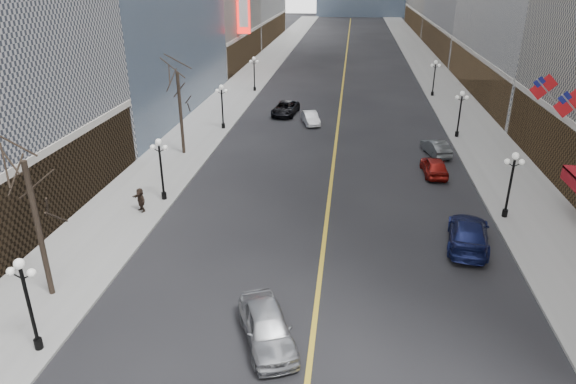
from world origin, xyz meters
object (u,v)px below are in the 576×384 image
(streetlamp_west_1, at_px, (161,163))
(car_nb_near, at_px, (267,327))
(streetlamp_west_2, at_px, (222,102))
(streetlamp_east_1, at_px, (511,178))
(car_nb_far, at_px, (285,108))
(car_sb_mid, at_px, (434,166))
(streetlamp_east_2, at_px, (460,109))
(streetlamp_east_3, at_px, (435,74))
(car_nb_mid, at_px, (311,118))
(car_sb_far, at_px, (436,148))
(car_sb_near, at_px, (468,233))
(streetlamp_west_3, at_px, (254,70))
(streetlamp_west_0, at_px, (27,296))

(streetlamp_west_1, relative_size, car_nb_near, 0.91)
(streetlamp_west_2, bearing_deg, streetlamp_west_1, -90.00)
(streetlamp_east_1, bearing_deg, streetlamp_west_2, 142.67)
(streetlamp_west_1, xyz_separation_m, car_nb_far, (5.67, 24.58, -2.16))
(streetlamp_west_2, height_order, car_sb_mid, streetlamp_west_2)
(car_sb_mid, bearing_deg, car_nb_near, 62.20)
(car_nb_far, bearing_deg, streetlamp_east_2, -14.03)
(streetlamp_east_1, height_order, car_sb_mid, streetlamp_east_1)
(streetlamp_east_3, relative_size, car_nb_mid, 1.13)
(car_sb_mid, height_order, car_sb_far, car_sb_mid)
(streetlamp_east_1, xyz_separation_m, car_sb_far, (-2.80, 12.54, -2.22))
(car_nb_near, distance_m, car_nb_far, 39.00)
(streetlamp_west_2, bearing_deg, car_nb_mid, 19.75)
(car_nb_far, distance_m, car_sb_near, 32.24)
(streetlamp_west_1, distance_m, car_sb_mid, 21.47)
(car_nb_mid, bearing_deg, car_sb_mid, -67.11)
(streetlamp_east_2, height_order, car_nb_near, streetlamp_east_2)
(car_nb_mid, relative_size, car_sb_near, 0.70)
(streetlamp_west_1, relative_size, car_sb_far, 1.09)
(streetlamp_east_3, bearing_deg, car_sb_far, -96.80)
(streetlamp_east_3, distance_m, car_nb_far, 21.37)
(streetlamp_west_2, relative_size, car_sb_far, 1.09)
(streetlamp_west_1, height_order, streetlamp_west_3, same)
(streetlamp_west_3, bearing_deg, streetlamp_east_1, -56.75)
(car_nb_far, bearing_deg, streetlamp_west_0, -91.84)
(car_nb_near, height_order, car_sb_mid, car_nb_near)
(car_sb_near, bearing_deg, car_sb_mid, -77.73)
(streetlamp_east_1, relative_size, car_sb_far, 1.09)
(streetlamp_east_3, bearing_deg, car_nb_far, -147.49)
(streetlamp_east_3, height_order, car_nb_near, streetlamp_east_3)
(streetlamp_west_0, relative_size, streetlamp_west_2, 1.00)
(streetlamp_east_1, relative_size, car_sb_near, 0.79)
(streetlamp_west_0, distance_m, car_sb_far, 35.38)
(streetlamp_east_3, bearing_deg, streetlamp_west_0, -114.41)
(streetlamp_east_3, bearing_deg, streetlamp_east_1, -90.00)
(streetlamp_east_2, xyz_separation_m, streetlamp_west_2, (-23.60, 0.00, 0.00))
(streetlamp_east_3, xyz_separation_m, streetlamp_west_1, (-23.60, -36.00, 0.00))
(streetlamp_west_3, height_order, car_nb_near, streetlamp_west_3)
(car_nb_near, height_order, car_sb_near, car_nb_near)
(car_sb_mid, bearing_deg, streetlamp_east_1, 112.86)
(car_sb_far, bearing_deg, streetlamp_west_0, 40.24)
(streetlamp_west_3, bearing_deg, streetlamp_west_2, -90.00)
(streetlamp_east_1, relative_size, streetlamp_west_0, 1.00)
(streetlamp_east_3, bearing_deg, streetlamp_east_2, -90.00)
(streetlamp_east_2, relative_size, streetlamp_west_1, 1.00)
(streetlamp_east_3, xyz_separation_m, car_nb_far, (-17.93, -11.42, -2.16))
(streetlamp_east_3, height_order, streetlamp_west_2, same)
(car_nb_far, relative_size, car_sb_near, 0.93)
(streetlamp_east_1, distance_m, car_sb_mid, 8.66)
(streetlamp_east_3, xyz_separation_m, car_nb_near, (-13.80, -50.21, -2.05))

